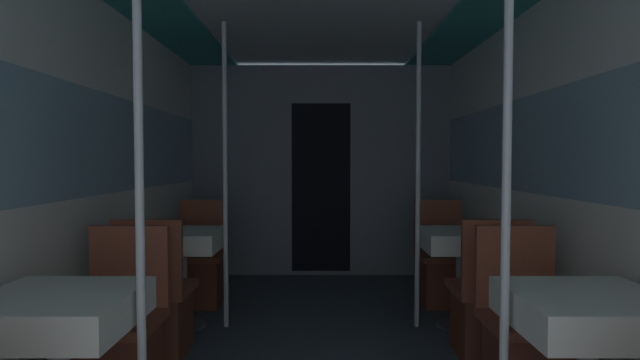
{
  "coord_description": "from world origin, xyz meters",
  "views": [
    {
      "loc": [
        -0.01,
        -1.09,
        1.26
      ],
      "look_at": [
        -0.02,
        3.06,
        1.1
      ],
      "focal_mm": 28.0,
      "sensor_mm": 36.0,
      "label": 1
    }
  ],
  "objects_px": {
    "dining_table_left_0": "(58,320)",
    "dining_table_right_1": "(462,245)",
    "chair_left_far_1": "(201,272)",
    "dining_table_right_0": "(589,320)",
    "chair_right_near_1": "(487,313)",
    "dining_table_left_1": "(182,245)",
    "support_pole_right_1": "(418,176)",
    "chair_right_far_1": "(443,272)",
    "chair_left_near_1": "(157,313)",
    "support_pole_left_1": "(226,176)",
    "support_pole_right_0": "(507,190)",
    "chair_left_far_0": "(119,349)",
    "support_pole_left_0": "(140,190)",
    "chair_right_far_0": "(527,349)"
  },
  "relations": [
    {
      "from": "chair_right_far_1",
      "to": "dining_table_right_0",
      "type": "bearing_deg",
      "value": 90.0
    },
    {
      "from": "dining_table_right_0",
      "to": "chair_right_near_1",
      "type": "bearing_deg",
      "value": 90.0
    },
    {
      "from": "chair_left_far_0",
      "to": "dining_table_right_1",
      "type": "relative_size",
      "value": 1.23
    },
    {
      "from": "chair_right_near_1",
      "to": "chair_right_far_1",
      "type": "relative_size",
      "value": 1.0
    },
    {
      "from": "chair_left_far_1",
      "to": "dining_table_right_1",
      "type": "bearing_deg",
      "value": 164.66
    },
    {
      "from": "support_pole_left_1",
      "to": "dining_table_left_1",
      "type": "bearing_deg",
      "value": -180.0
    },
    {
      "from": "dining_table_left_0",
      "to": "support_pole_right_1",
      "type": "relative_size",
      "value": 0.32
    },
    {
      "from": "support_pole_left_0",
      "to": "support_pole_left_1",
      "type": "height_order",
      "value": "same"
    },
    {
      "from": "dining_table_left_0",
      "to": "dining_table_right_1",
      "type": "distance_m",
      "value": 2.76
    },
    {
      "from": "chair_left_near_1",
      "to": "support_pole_right_0",
      "type": "height_order",
      "value": "support_pole_right_0"
    },
    {
      "from": "support_pole_right_0",
      "to": "support_pole_right_1",
      "type": "relative_size",
      "value": 1.0
    },
    {
      "from": "chair_right_near_1",
      "to": "support_pole_right_0",
      "type": "bearing_deg",
      "value": -105.62
    },
    {
      "from": "dining_table_left_1",
      "to": "dining_table_right_1",
      "type": "bearing_deg",
      "value": 0.0
    },
    {
      "from": "dining_table_left_1",
      "to": "chair_right_far_1",
      "type": "xyz_separation_m",
      "value": [
        2.12,
        0.58,
        -0.34
      ]
    },
    {
      "from": "support_pole_left_0",
      "to": "support_pole_right_1",
      "type": "xyz_separation_m",
      "value": [
        1.45,
        1.78,
        0.0
      ]
    },
    {
      "from": "dining_table_right_1",
      "to": "chair_right_far_1",
      "type": "distance_m",
      "value": 0.67
    },
    {
      "from": "dining_table_left_0",
      "to": "dining_table_left_1",
      "type": "relative_size",
      "value": 1.0
    },
    {
      "from": "dining_table_right_0",
      "to": "support_pole_left_1",
      "type": "bearing_deg",
      "value": 135.12
    },
    {
      "from": "chair_left_near_1",
      "to": "dining_table_right_1",
      "type": "relative_size",
      "value": 1.23
    },
    {
      "from": "dining_table_left_0",
      "to": "dining_table_right_0",
      "type": "distance_m",
      "value": 2.12
    },
    {
      "from": "dining_table_right_1",
      "to": "support_pole_left_0",
      "type": "bearing_deg",
      "value": -135.12
    },
    {
      "from": "chair_right_near_1",
      "to": "chair_right_far_1",
      "type": "xyz_separation_m",
      "value": [
        0.0,
        1.16,
        0.0
      ]
    },
    {
      "from": "chair_left_far_1",
      "to": "support_pole_left_1",
      "type": "relative_size",
      "value": 0.39
    },
    {
      "from": "support_pole_right_0",
      "to": "chair_right_near_1",
      "type": "xyz_separation_m",
      "value": [
        0.33,
        1.19,
        -0.86
      ]
    },
    {
      "from": "support_pole_right_0",
      "to": "chair_right_far_1",
      "type": "distance_m",
      "value": 2.53
    },
    {
      "from": "support_pole_right_1",
      "to": "dining_table_right_0",
      "type": "bearing_deg",
      "value": -79.34
    },
    {
      "from": "dining_table_left_1",
      "to": "chair_right_far_1",
      "type": "distance_m",
      "value": 2.22
    },
    {
      "from": "dining_table_left_1",
      "to": "support_pole_left_1",
      "type": "xyz_separation_m",
      "value": [
        0.33,
        0.0,
        0.52
      ]
    },
    {
      "from": "dining_table_right_0",
      "to": "dining_table_right_1",
      "type": "bearing_deg",
      "value": 90.0
    },
    {
      "from": "support_pole_left_0",
      "to": "chair_right_far_0",
      "type": "xyz_separation_m",
      "value": [
        1.78,
        0.58,
        -0.86
      ]
    },
    {
      "from": "support_pole_left_0",
      "to": "chair_right_far_0",
      "type": "height_order",
      "value": "support_pole_left_0"
    },
    {
      "from": "chair_left_near_1",
      "to": "chair_right_far_0",
      "type": "xyz_separation_m",
      "value": [
        2.12,
        -0.61,
        0.0
      ]
    },
    {
      "from": "dining_table_left_1",
      "to": "dining_table_right_0",
      "type": "bearing_deg",
      "value": -39.99
    },
    {
      "from": "dining_table_left_0",
      "to": "chair_right_far_0",
      "type": "distance_m",
      "value": 2.22
    },
    {
      "from": "chair_left_far_0",
      "to": "chair_left_near_1",
      "type": "height_order",
      "value": "same"
    },
    {
      "from": "chair_right_near_1",
      "to": "chair_left_far_0",
      "type": "bearing_deg",
      "value": -163.82
    },
    {
      "from": "chair_left_near_1",
      "to": "chair_right_far_0",
      "type": "distance_m",
      "value": 2.2
    },
    {
      "from": "support_pole_left_0",
      "to": "chair_left_far_1",
      "type": "height_order",
      "value": "support_pole_left_0"
    },
    {
      "from": "chair_left_near_1",
      "to": "dining_table_left_0",
      "type": "bearing_deg",
      "value": -90.0
    },
    {
      "from": "support_pole_right_0",
      "to": "chair_right_far_1",
      "type": "bearing_deg",
      "value": 81.93
    },
    {
      "from": "dining_table_right_0",
      "to": "chair_right_near_1",
      "type": "distance_m",
      "value": 1.24
    },
    {
      "from": "support_pole_left_0",
      "to": "chair_left_near_1",
      "type": "height_order",
      "value": "support_pole_left_0"
    },
    {
      "from": "support_pole_left_1",
      "to": "support_pole_right_1",
      "type": "height_order",
      "value": "same"
    },
    {
      "from": "chair_left_far_1",
      "to": "support_pole_right_0",
      "type": "distance_m",
      "value": 3.08
    },
    {
      "from": "dining_table_right_1",
      "to": "support_pole_right_1",
      "type": "height_order",
      "value": "support_pole_right_1"
    },
    {
      "from": "dining_table_left_0",
      "to": "support_pole_right_0",
      "type": "xyz_separation_m",
      "value": [
        1.78,
        -0.0,
        0.52
      ]
    },
    {
      "from": "dining_table_right_0",
      "to": "chair_right_far_1",
      "type": "bearing_deg",
      "value": 90.0
    },
    {
      "from": "dining_table_right_1",
      "to": "chair_right_far_1",
      "type": "xyz_separation_m",
      "value": [
        0.0,
        0.58,
        -0.34
      ]
    },
    {
      "from": "dining_table_left_1",
      "to": "chair_right_far_0",
      "type": "relative_size",
      "value": 0.81
    },
    {
      "from": "chair_left_near_1",
      "to": "chair_right_near_1",
      "type": "height_order",
      "value": "same"
    }
  ]
}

